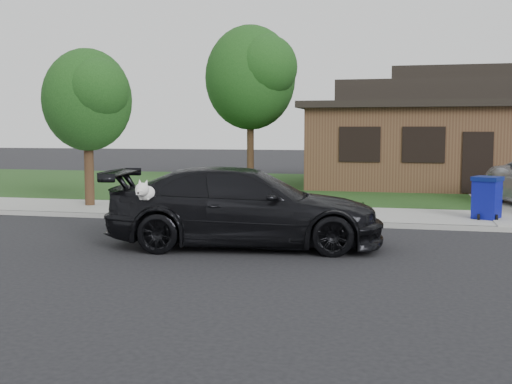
# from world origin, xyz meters

# --- Properties ---
(ground) EXTENTS (120.00, 120.00, 0.00)m
(ground) POSITION_xyz_m (0.00, 0.00, 0.00)
(ground) COLOR black
(ground) RESTS_ON ground
(sidewalk) EXTENTS (60.00, 3.00, 0.12)m
(sidewalk) POSITION_xyz_m (0.00, 5.00, 0.06)
(sidewalk) COLOR gray
(sidewalk) RESTS_ON ground
(curb) EXTENTS (60.00, 0.12, 0.12)m
(curb) POSITION_xyz_m (0.00, 3.50, 0.06)
(curb) COLOR gray
(curb) RESTS_ON ground
(lawn) EXTENTS (60.00, 13.00, 0.13)m
(lawn) POSITION_xyz_m (0.00, 13.00, 0.07)
(lawn) COLOR #193814
(lawn) RESTS_ON ground
(sedan) EXTENTS (5.79, 3.03, 1.60)m
(sedan) POSITION_xyz_m (-1.50, 0.37, 0.80)
(sedan) COLOR black
(sedan) RESTS_ON ground
(recycling_bin) EXTENTS (0.85, 0.85, 1.06)m
(recycling_bin) POSITION_xyz_m (3.64, 4.84, 0.66)
(recycling_bin) COLOR navy
(recycling_bin) RESTS_ON sidewalk
(house) EXTENTS (12.60, 8.60, 4.65)m
(house) POSITION_xyz_m (4.00, 15.00, 2.13)
(house) COLOR #422B1C
(house) RESTS_ON ground
(tree_0) EXTENTS (3.78, 3.60, 6.34)m
(tree_0) POSITION_xyz_m (-4.34, 12.88, 4.48)
(tree_0) COLOR #332114
(tree_0) RESTS_ON ground
(tree_2) EXTENTS (2.73, 2.60, 4.59)m
(tree_2) POSITION_xyz_m (-7.38, 5.11, 3.27)
(tree_2) COLOR #332114
(tree_2) RESTS_ON ground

